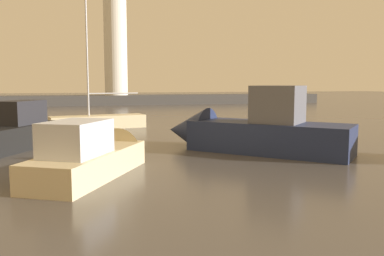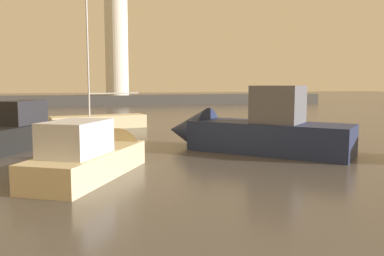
{
  "view_description": "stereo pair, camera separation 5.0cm",
  "coord_description": "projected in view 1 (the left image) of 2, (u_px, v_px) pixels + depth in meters",
  "views": [
    {
      "loc": [
        -3.77,
        -2.04,
        3.15
      ],
      "look_at": [
        0.29,
        12.48,
        1.48
      ],
      "focal_mm": 37.79,
      "sensor_mm": 36.0,
      "label": 1
    },
    {
      "loc": [
        -3.72,
        -2.05,
        3.15
      ],
      "look_at": [
        0.29,
        12.48,
        1.48
      ],
      "focal_mm": 37.79,
      "sensor_mm": 36.0,
      "label": 2
    }
  ],
  "objects": [
    {
      "name": "motorboat_3",
      "position": [
        100.0,
        154.0,
        14.39
      ],
      "size": [
        4.99,
        6.91,
        2.4
      ],
      "color": "beige",
      "rests_on": "ground_plane"
    },
    {
      "name": "breakwater",
      "position": [
        106.0,
        100.0,
        59.52
      ],
      "size": [
        67.86,
        4.66,
        1.42
      ],
      "primitive_type": "cube",
      "color": "#423F3D",
      "rests_on": "ground_plane"
    },
    {
      "name": "lighthouse",
      "position": [
        115.0,
        34.0,
        58.87
      ],
      "size": [
        3.34,
        3.34,
        18.94
      ],
      "color": "silver",
      "rests_on": "breakwater"
    },
    {
      "name": "motorboat_0",
      "position": [
        1.0,
        136.0,
        18.42
      ],
      "size": [
        5.23,
        7.36,
        2.6
      ],
      "color": "black",
      "rests_on": "ground_plane"
    },
    {
      "name": "motorboat_1",
      "position": [
        245.0,
        131.0,
        18.92
      ],
      "size": [
        8.03,
        8.11,
        3.48
      ],
      "color": "#1E284C",
      "rests_on": "ground_plane"
    },
    {
      "name": "sailboat_moored",
      "position": [
        98.0,
        121.0,
        28.37
      ],
      "size": [
        6.72,
        2.88,
        9.46
      ],
      "color": "beige",
      "rests_on": "ground_plane"
    },
    {
      "name": "ground_plane",
      "position": [
        130.0,
        124.0,
        31.45
      ],
      "size": [
        220.0,
        220.0,
        0.0
      ],
      "primitive_type": "plane",
      "color": "#4C4742"
    }
  ]
}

